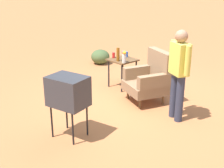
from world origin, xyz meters
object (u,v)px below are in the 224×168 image
(bottle_tall_amber, at_px, (118,54))
(side_table, at_px, (122,64))
(soda_can_blue, at_px, (127,54))
(flower_vase, at_px, (124,56))
(soda_can_red, at_px, (114,55))
(armchair, at_px, (150,78))
(person_standing, at_px, (179,70))
(tv_on_stand, at_px, (68,92))

(bottle_tall_amber, bearing_deg, side_table, 101.41)
(soda_can_blue, bearing_deg, flower_vase, -50.29)
(bottle_tall_amber, bearing_deg, soda_can_red, 158.73)
(soda_can_red, bearing_deg, side_table, 16.08)
(armchair, bearing_deg, bottle_tall_amber, -177.57)
(person_standing, height_order, soda_can_red, person_standing)
(tv_on_stand, xyz_separation_m, person_standing, (0.74, 1.82, 0.16))
(soda_can_blue, bearing_deg, side_table, -67.89)
(bottle_tall_amber, distance_m, soda_can_red, 0.30)
(soda_can_blue, bearing_deg, bottle_tall_amber, -72.51)
(side_table, relative_size, soda_can_red, 5.54)
(person_standing, xyz_separation_m, soda_can_blue, (-1.94, 0.60, -0.20))
(side_table, bearing_deg, soda_can_blue, 112.11)
(tv_on_stand, height_order, soda_can_blue, tv_on_stand)
(tv_on_stand, distance_m, soda_can_red, 2.53)
(soda_can_blue, height_order, flower_vase, flower_vase)
(armchair, height_order, flower_vase, armchair)
(tv_on_stand, bearing_deg, bottle_tall_amber, 118.05)
(bottle_tall_amber, xyz_separation_m, flower_vase, (0.19, 0.00, -0.00))
(tv_on_stand, bearing_deg, armchair, 93.89)
(tv_on_stand, height_order, bottle_tall_amber, tv_on_stand)
(side_table, bearing_deg, person_standing, -11.71)
(person_standing, xyz_separation_m, soda_can_red, (-2.09, 0.32, -0.20))
(flower_vase, bearing_deg, side_table, 143.83)
(person_standing, bearing_deg, bottle_tall_amber, 173.31)
(armchair, distance_m, person_standing, 1.01)
(armchair, distance_m, side_table, 0.99)
(side_table, height_order, person_standing, person_standing)
(armchair, height_order, person_standing, person_standing)
(side_table, height_order, bottle_tall_amber, bottle_tall_amber)
(tv_on_stand, relative_size, person_standing, 0.63)
(person_standing, bearing_deg, armchair, 163.90)
(bottle_tall_amber, bearing_deg, soda_can_blue, 107.49)
(soda_can_blue, xyz_separation_m, soda_can_red, (-0.15, -0.28, 0.00))
(person_standing, bearing_deg, soda_can_red, 171.35)
(person_standing, relative_size, soda_can_blue, 13.44)
(tv_on_stand, relative_size, soda_can_red, 8.44)
(side_table, distance_m, tv_on_stand, 2.48)
(side_table, relative_size, flower_vase, 2.55)
(bottle_tall_amber, bearing_deg, armchair, 2.43)
(armchair, relative_size, side_table, 1.57)
(tv_on_stand, xyz_separation_m, flower_vase, (-0.89, 2.03, 0.04))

